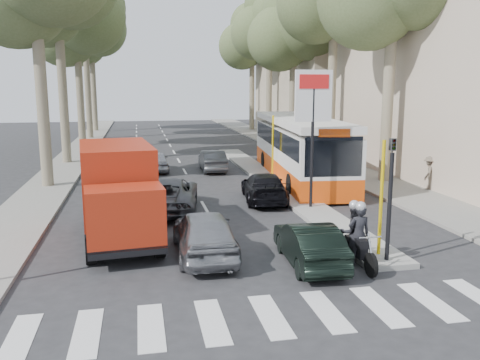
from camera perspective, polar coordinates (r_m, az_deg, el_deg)
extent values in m
plane|color=#28282B|center=(15.38, 2.51, -8.43)|extent=(120.00, 120.00, 0.00)
cube|color=gray|center=(41.24, 5.83, 3.64)|extent=(3.20, 70.00, 0.12)
cube|color=gray|center=(42.63, -17.35, 3.44)|extent=(2.40, 64.00, 0.12)
cube|color=gray|center=(26.47, 3.66, -0.16)|extent=(1.50, 26.00, 0.16)
cube|color=#B7A88E|center=(51.81, 10.50, 13.73)|extent=(11.00, 20.00, 16.00)
cylinder|color=yellow|center=(15.10, 15.57, -2.26)|extent=(0.10, 0.10, 3.50)
cylinder|color=yellow|center=(20.53, 8.04, 1.35)|extent=(0.10, 0.10, 3.50)
cylinder|color=yellow|center=(26.21, 3.70, 3.43)|extent=(0.10, 0.10, 3.50)
cylinder|color=black|center=(20.41, 8.10, 3.71)|extent=(0.12, 0.12, 5.20)
cube|color=white|center=(20.27, 8.25, 9.33)|extent=(1.50, 0.10, 2.00)
cube|color=red|center=(20.21, 8.35, 10.88)|extent=(1.20, 0.02, 0.55)
cylinder|color=black|center=(14.71, 16.41, -3.25)|extent=(0.12, 0.12, 3.20)
imported|color=black|center=(14.43, 16.72, 2.54)|extent=(0.16, 0.41, 1.00)
cylinder|color=#6B604C|center=(26.50, -21.32, 8.13)|extent=(0.56, 0.56, 8.40)
cylinder|color=#6B604C|center=(34.42, -19.26, 9.13)|extent=(0.56, 0.56, 8.96)
sphere|color=#475731|center=(35.50, -21.37, 17.85)|extent=(5.20, 5.20, 5.20)
cylinder|color=#6B604C|center=(42.35, -17.51, 8.82)|extent=(0.56, 0.56, 8.12)
sphere|color=#475731|center=(43.23, -19.16, 15.31)|extent=(5.20, 5.20, 5.20)
sphere|color=#475731|center=(41.77, -16.83, 17.23)|extent=(5.80, 5.80, 5.80)
sphere|color=#475731|center=(43.87, -17.63, 18.38)|extent=(4.80, 4.80, 4.80)
cylinder|color=#6B604C|center=(50.31, -16.72, 9.87)|extent=(0.56, 0.56, 9.52)
sphere|color=#475731|center=(51.30, -18.17, 16.27)|extent=(5.20, 5.20, 5.20)
sphere|color=#475731|center=(49.92, -16.18, 18.13)|extent=(5.80, 5.80, 5.80)
cylinder|color=#6B604C|center=(58.29, -16.09, 9.53)|extent=(0.56, 0.56, 8.68)
sphere|color=#475731|center=(59.15, -17.31, 14.59)|extent=(5.20, 5.20, 5.20)
sphere|color=#475731|center=(57.72, -15.57, 16.03)|extent=(5.80, 5.80, 5.80)
sphere|color=#475731|center=(59.79, -16.20, 16.99)|extent=(4.80, 4.80, 4.80)
cylinder|color=#6B604C|center=(27.17, 16.25, 8.47)|extent=(0.56, 0.56, 8.40)
cylinder|color=#6B604C|center=(34.50, 10.24, 9.78)|extent=(0.56, 0.56, 9.24)
sphere|color=#475731|center=(35.10, 8.58, 19.03)|extent=(5.20, 5.20, 5.20)
cylinder|color=#6B604C|center=(42.00, 5.92, 9.05)|extent=(0.56, 0.56, 7.84)
sphere|color=#475731|center=(42.44, 4.46, 15.52)|extent=(5.20, 5.20, 5.20)
sphere|color=#475731|center=(41.78, 7.65, 17.09)|extent=(5.80, 5.80, 5.80)
sphere|color=#475731|center=(43.50, 5.92, 18.35)|extent=(4.80, 4.80, 4.80)
cylinder|color=#6B604C|center=(49.71, 3.28, 9.96)|extent=(0.56, 0.56, 8.96)
sphere|color=#475731|center=(50.29, 2.02, 16.19)|extent=(5.20, 5.20, 5.20)
sphere|color=#475731|center=(49.56, 4.66, 17.73)|extent=(5.80, 5.80, 5.80)
sphere|color=#475731|center=(51.37, 3.28, 18.94)|extent=(4.80, 4.80, 4.80)
cylinder|color=#6B604C|center=(57.51, 1.34, 9.78)|extent=(0.56, 0.56, 8.40)
sphere|color=#475731|center=(58.04, 0.23, 14.83)|extent=(5.20, 5.20, 5.20)
sphere|color=#475731|center=(57.20, 2.46, 16.09)|extent=(5.80, 5.80, 5.80)
sphere|color=#475731|center=(59.01, 1.32, 17.10)|extent=(4.80, 4.80, 4.80)
imported|color=gray|center=(15.10, -4.02, -5.97)|extent=(1.70, 4.18, 1.42)
imported|color=black|center=(14.58, 7.78, -7.07)|extent=(1.46, 3.75, 1.22)
imported|color=#4B4D53|center=(20.59, -8.07, -1.62)|extent=(2.89, 5.21, 1.38)
imported|color=black|center=(22.20, 2.72, -0.81)|extent=(2.24, 4.47, 1.25)
imported|color=#A1A2A9|center=(30.30, -9.42, 2.09)|extent=(1.48, 3.57, 1.21)
imported|color=#46494D|center=(30.10, -3.13, 2.19)|extent=(1.36, 3.78, 1.24)
imported|color=black|center=(27.21, -12.57, 1.01)|extent=(1.95, 4.23, 1.20)
cube|color=black|center=(16.97, -13.31, -4.99)|extent=(2.74, 6.01, 0.24)
cylinder|color=black|center=(15.11, -16.43, -7.47)|extent=(0.38, 0.90, 0.87)
cylinder|color=black|center=(15.24, -9.08, -7.00)|extent=(0.38, 0.90, 0.87)
cylinder|color=black|center=(18.65, -16.68, -4.06)|extent=(0.38, 0.90, 0.87)
cylinder|color=black|center=(18.76, -10.75, -3.71)|extent=(0.38, 0.90, 0.87)
cube|color=#9C220E|center=(14.60, -12.79, -3.97)|extent=(2.26, 1.57, 1.65)
cube|color=black|center=(13.94, -12.61, -3.83)|extent=(1.93, 0.28, 0.87)
cube|color=#9C220E|center=(17.43, -13.69, -0.03)|extent=(2.65, 4.28, 2.42)
cube|color=#F24E0D|center=(27.57, 6.63, 1.34)|extent=(3.93, 12.96, 1.00)
cube|color=silver|center=(27.39, 6.69, 4.09)|extent=(3.93, 12.96, 1.66)
cube|color=black|center=(27.36, 6.70, 4.78)|extent=(3.90, 12.45, 0.94)
cube|color=silver|center=(27.28, 6.74, 6.64)|extent=(3.93, 12.96, 0.33)
cube|color=black|center=(21.27, 10.46, 2.58)|extent=(2.44, 0.28, 1.66)
cube|color=#F24E0D|center=(21.16, 10.55, 5.20)|extent=(1.33, 0.18, 0.36)
cylinder|color=black|center=(23.40, 5.78, -0.57)|extent=(0.41, 1.09, 1.07)
cylinder|color=black|center=(24.04, 11.70, -0.44)|extent=(0.41, 1.09, 1.07)
cylinder|color=black|center=(31.07, 2.80, 2.23)|extent=(0.41, 1.09, 1.07)
cylinder|color=black|center=(31.56, 7.35, 2.29)|extent=(0.41, 1.09, 1.07)
cylinder|color=black|center=(14.03, 14.50, -9.24)|extent=(0.10, 0.66, 0.66)
cylinder|color=black|center=(15.36, 11.99, -7.38)|extent=(0.10, 0.66, 0.66)
cylinder|color=silver|center=(13.96, 14.45, -7.62)|extent=(0.06, 0.41, 0.83)
cube|color=black|center=(14.69, 13.12, -7.71)|extent=(0.23, 0.78, 0.31)
cube|color=black|center=(14.43, 13.51, -6.90)|extent=(0.31, 0.47, 0.23)
cube|color=black|center=(14.90, 12.67, -6.56)|extent=(0.29, 0.67, 0.12)
cylinder|color=silver|center=(13.92, 14.40, -6.25)|extent=(0.64, 0.04, 0.04)
imported|color=black|center=(14.56, 13.20, -6.01)|extent=(0.63, 0.42, 1.74)
imported|color=black|center=(14.93, 12.54, -5.77)|extent=(0.79, 0.44, 1.63)
sphere|color=#B2B2B7|center=(14.30, 13.42, -2.92)|extent=(0.29, 0.29, 0.29)
sphere|color=#B2B2B7|center=(14.70, 12.71, -2.78)|extent=(0.29, 0.29, 0.29)
imported|color=#45354F|center=(28.10, 11.90, 2.34)|extent=(0.91, 1.26, 1.94)
imported|color=#64594B|center=(25.75, 20.48, 0.77)|extent=(1.06, 1.03, 1.59)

